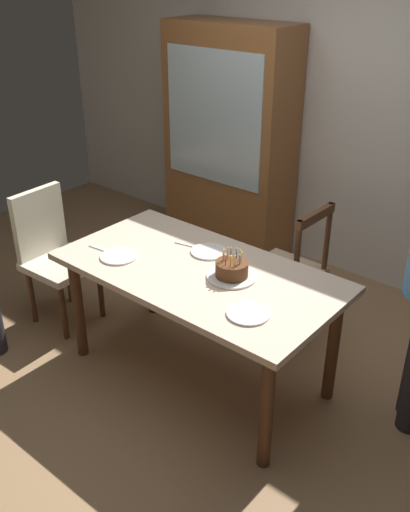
% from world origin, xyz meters
% --- Properties ---
extents(ground, '(6.40, 6.40, 0.00)m').
position_xyz_m(ground, '(0.00, 0.00, 0.00)').
color(ground, '#93704C').
extents(back_wall, '(6.40, 0.10, 2.60)m').
position_xyz_m(back_wall, '(0.00, 1.85, 1.30)').
color(back_wall, beige).
rests_on(back_wall, ground).
extents(dining_table, '(1.65, 0.87, 0.76)m').
position_xyz_m(dining_table, '(0.00, 0.00, 0.66)').
color(dining_table, beige).
rests_on(dining_table, ground).
extents(birthday_cake, '(0.28, 0.28, 0.16)m').
position_xyz_m(birthday_cake, '(0.21, 0.04, 0.80)').
color(birthday_cake, silver).
rests_on(birthday_cake, dining_table).
extents(plate_near_celebrant, '(0.22, 0.22, 0.01)m').
position_xyz_m(plate_near_celebrant, '(-0.45, -0.20, 0.76)').
color(plate_near_celebrant, white).
rests_on(plate_near_celebrant, dining_table).
extents(plate_far_side, '(0.22, 0.22, 0.01)m').
position_xyz_m(plate_far_side, '(-0.08, 0.20, 0.76)').
color(plate_far_side, white).
rests_on(plate_far_side, dining_table).
extents(plate_near_guest, '(0.22, 0.22, 0.01)m').
position_xyz_m(plate_near_guest, '(0.49, -0.20, 0.76)').
color(plate_near_guest, white).
rests_on(plate_near_guest, dining_table).
extents(fork_near_celebrant, '(0.18, 0.03, 0.01)m').
position_xyz_m(fork_near_celebrant, '(-0.61, -0.20, 0.76)').
color(fork_near_celebrant, silver).
rests_on(fork_near_celebrant, dining_table).
extents(fork_far_side, '(0.18, 0.05, 0.01)m').
position_xyz_m(fork_far_side, '(-0.24, 0.18, 0.76)').
color(fork_far_side, silver).
rests_on(fork_far_side, dining_table).
extents(chair_spindle_back, '(0.45, 0.45, 0.95)m').
position_xyz_m(chair_spindle_back, '(0.14, 0.75, 0.46)').
color(chair_spindle_back, tan).
rests_on(chair_spindle_back, ground).
extents(chair_upholstered, '(0.47, 0.46, 0.95)m').
position_xyz_m(chair_upholstered, '(-1.21, -0.14, 0.53)').
color(chair_upholstered, beige).
rests_on(chair_upholstered, ground).
extents(china_cabinet, '(1.10, 0.45, 1.90)m').
position_xyz_m(china_cabinet, '(-0.99, 1.56, 0.95)').
color(china_cabinet, brown).
rests_on(china_cabinet, ground).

